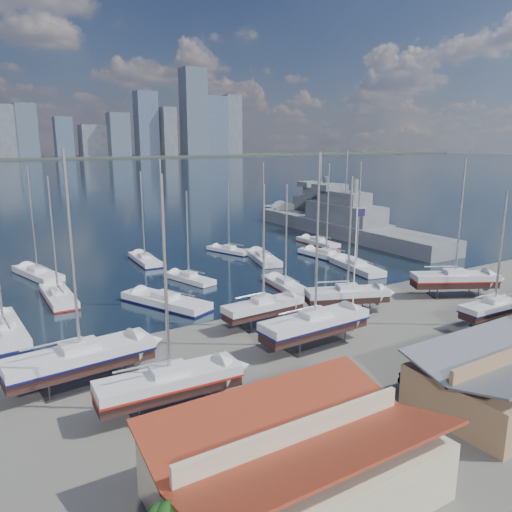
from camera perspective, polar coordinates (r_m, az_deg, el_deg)
ground at (r=50.07m, az=10.46°, el=-8.66°), size 1400.00×1400.00×0.00m
water at (r=346.15m, az=-26.74°, el=8.49°), size 1400.00×600.00×0.40m
shed_red at (r=27.78m, az=4.66°, el=-22.03°), size 14.70×9.45×4.51m
shed_grey at (r=39.93m, az=26.48°, el=-12.26°), size 12.60×8.40×4.17m
sailboat_cradle_0 at (r=40.90m, az=-19.39°, el=-10.98°), size 11.31×4.04×17.78m
sailboat_cradle_1 at (r=35.84m, az=-9.84°, el=-14.05°), size 10.21×3.32×16.28m
sailboat_cradle_2 at (r=50.51m, az=0.86°, el=-5.84°), size 8.75×2.81×14.26m
sailboat_cradle_3 at (r=45.92m, az=6.75°, el=-7.68°), size 10.92×3.40×17.38m
sailboat_cradle_4 at (r=55.35m, az=10.39°, el=-4.34°), size 9.29×5.69×14.78m
sailboat_cradle_5 at (r=55.99m, az=25.57°, el=-5.29°), size 8.44×2.68×13.68m
sailboat_cradle_6 at (r=64.65m, az=21.76°, el=-2.49°), size 10.32×7.35×16.43m
sailboat_moored_0 at (r=54.53m, az=-26.81°, el=-7.72°), size 3.66×11.32×16.72m
sailboat_moored_1 at (r=63.41m, az=-21.63°, el=-4.45°), size 2.93×10.18×15.19m
sailboat_moored_2 at (r=75.17m, az=-23.67°, el=-1.99°), size 5.46×10.88×15.82m
sailboat_moored_3 at (r=57.91m, az=-10.27°, el=-5.33°), size 7.60×11.81×17.18m
sailboat_moored_4 at (r=67.37m, az=-7.68°, el=-2.62°), size 4.53×8.71×12.66m
sailboat_moored_5 at (r=79.01m, az=-12.59°, el=-0.53°), size 3.26×9.93×14.65m
sailboat_moored_6 at (r=63.65m, az=3.39°, el=-3.47°), size 3.75×9.49×13.80m
sailboat_moored_7 at (r=78.10m, az=0.80°, el=-0.35°), size 5.65×10.98×15.97m
sailboat_moored_8 at (r=84.08m, az=-3.10°, el=0.57°), size 5.01×8.73×12.59m
sailboat_moored_9 at (r=74.05m, az=11.38°, el=-1.35°), size 4.92×11.12×16.24m
sailboat_moored_10 at (r=80.69m, az=8.03°, el=-0.06°), size 3.91×10.78×15.79m
sailboat_moored_11 at (r=91.21m, az=7.05°, el=1.47°), size 2.77×9.77×14.60m
naval_ship_east at (r=100.98m, az=10.04°, el=3.26°), size 9.40×50.61×18.54m
naval_ship_west at (r=114.79m, az=7.26°, el=4.49°), size 7.64×40.90×17.67m
car_a at (r=34.31m, az=3.50°, el=-17.66°), size 2.67×4.82×1.55m
car_b at (r=40.77m, az=19.67°, el=-13.16°), size 5.24×3.48×1.63m
car_c at (r=42.46m, az=21.54°, el=-12.39°), size 2.52×5.23×1.43m
flagpole at (r=49.63m, az=11.31°, el=-0.38°), size 1.08×0.12×12.19m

